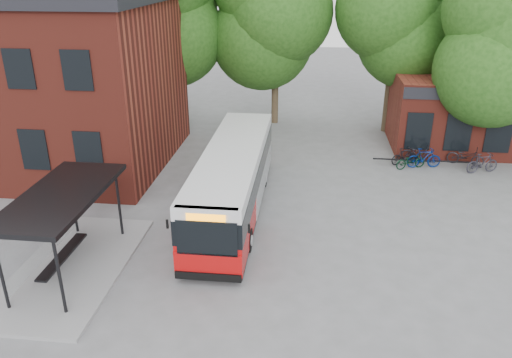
# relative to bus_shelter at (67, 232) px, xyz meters

# --- Properties ---
(ground) EXTENTS (100.00, 100.00, 0.00)m
(ground) POSITION_rel_bus_shelter_xyz_m (4.50, 1.00, -1.45)
(ground) COLOR slate
(bus_shelter) EXTENTS (3.60, 7.00, 2.90)m
(bus_shelter) POSITION_rel_bus_shelter_xyz_m (0.00, 0.00, 0.00)
(bus_shelter) COLOR black
(bus_shelter) RESTS_ON ground
(bike_rail) EXTENTS (5.20, 0.10, 0.38)m
(bike_rail) POSITION_rel_bus_shelter_xyz_m (13.78, 11.00, -1.26)
(bike_rail) COLOR black
(bike_rail) RESTS_ON ground
(tree_0) EXTENTS (7.92, 7.92, 11.00)m
(tree_0) POSITION_rel_bus_shelter_xyz_m (-1.50, 17.00, 4.05)
(tree_0) COLOR #1D4612
(tree_0) RESTS_ON ground
(tree_1) EXTENTS (7.92, 7.92, 10.40)m
(tree_1) POSITION_rel_bus_shelter_xyz_m (5.50, 18.00, 3.75)
(tree_1) COLOR #1D4612
(tree_1) RESTS_ON ground
(tree_2) EXTENTS (7.92, 7.92, 11.00)m
(tree_2) POSITION_rel_bus_shelter_xyz_m (12.50, 17.00, 4.05)
(tree_2) COLOR #1D4612
(tree_2) RESTS_ON ground
(tree_3) EXTENTS (7.04, 7.04, 9.28)m
(tree_3) POSITION_rel_bus_shelter_xyz_m (17.50, 13.00, 3.19)
(tree_3) COLOR #1D4612
(tree_3) RESTS_ON ground
(city_bus) EXTENTS (2.32, 10.86, 2.76)m
(city_bus) POSITION_rel_bus_shelter_xyz_m (4.81, 4.98, -0.07)
(city_bus) COLOR #B70B0C
(city_bus) RESTS_ON ground
(bicycle_1) EXTENTS (1.55, 1.00, 0.91)m
(bicycle_1) POSITION_rel_bus_shelter_xyz_m (12.80, 11.27, -1.00)
(bicycle_1) COLOR black
(bicycle_1) RESTS_ON ground
(bicycle_2) EXTENTS (1.73, 1.18, 0.86)m
(bicycle_2) POSITION_rel_bus_shelter_xyz_m (13.02, 10.69, -1.02)
(bicycle_2) COLOR black
(bicycle_2) RESTS_ON ground
(bicycle_3) EXTENTS (1.80, 0.75, 1.05)m
(bicycle_3) POSITION_rel_bus_shelter_xyz_m (13.70, 10.90, -0.92)
(bicycle_3) COLOR navy
(bicycle_3) RESTS_ON ground
(bicycle_4) EXTENTS (1.76, 0.94, 0.88)m
(bicycle_4) POSITION_rel_bus_shelter_xyz_m (13.58, 11.83, -1.01)
(bicycle_4) COLOR #25242D
(bicycle_4) RESTS_ON ground
(bicycle_6) EXTENTS (1.94, 1.20, 0.96)m
(bicycle_6) POSITION_rel_bus_shelter_xyz_m (15.93, 11.54, -0.97)
(bicycle_6) COLOR black
(bicycle_6) RESTS_ON ground
(bicycle_7) EXTENTS (1.78, 1.01, 1.03)m
(bicycle_7) POSITION_rel_bus_shelter_xyz_m (16.47, 10.54, -0.93)
(bicycle_7) COLOR #2E2D37
(bicycle_7) RESTS_ON ground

